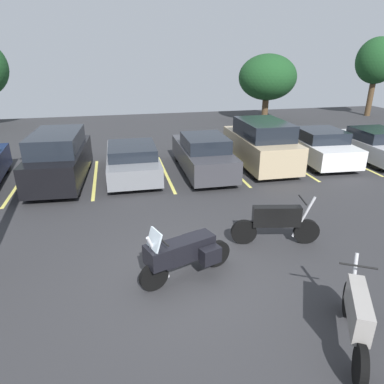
# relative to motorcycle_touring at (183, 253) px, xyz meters

# --- Properties ---
(ground) EXTENTS (44.00, 44.00, 0.10)m
(ground) POSITION_rel_motorcycle_touring_xyz_m (0.08, -0.01, -0.70)
(ground) COLOR #2D2D30
(motorcycle_touring) EXTENTS (2.18, 1.20, 1.37)m
(motorcycle_touring) POSITION_rel_motorcycle_touring_xyz_m (0.00, 0.00, 0.00)
(motorcycle_touring) COLOR black
(motorcycle_touring) RESTS_ON ground
(motorcycle_second) EXTENTS (2.27, 0.72, 1.32)m
(motorcycle_second) POSITION_rel_motorcycle_touring_xyz_m (2.63, 0.97, -0.04)
(motorcycle_second) COLOR black
(motorcycle_second) RESTS_ON ground
(motorcycle_third) EXTENTS (1.20, 2.00, 1.30)m
(motorcycle_third) POSITION_rel_motorcycle_touring_xyz_m (2.44, -2.46, -0.05)
(motorcycle_third) COLOR black
(motorcycle_third) RESTS_ON ground
(parking_stripes) EXTENTS (25.50, 4.69, 0.01)m
(parking_stripes) POSITION_rel_motorcycle_touring_xyz_m (-0.74, 7.19, -0.65)
(parking_stripes) COLOR #EAE066
(parking_stripes) RESTS_ON ground
(car_black) EXTENTS (2.09, 4.78, 1.94)m
(car_black) POSITION_rel_motorcycle_touring_xyz_m (-3.35, 7.06, 0.30)
(car_black) COLOR black
(car_black) RESTS_ON ground
(car_grey) EXTENTS (2.00, 4.76, 1.32)m
(car_grey) POSITION_rel_motorcycle_touring_xyz_m (-0.65, 7.29, 0.00)
(car_grey) COLOR slate
(car_grey) RESTS_ON ground
(car_charcoal) EXTENTS (1.79, 4.81, 1.58)m
(car_charcoal) POSITION_rel_motorcycle_touring_xyz_m (2.21, 7.00, 0.11)
(car_charcoal) COLOR #38383D
(car_charcoal) RESTS_ON ground
(car_tan) EXTENTS (1.97, 4.66, 1.99)m
(car_tan) POSITION_rel_motorcycle_touring_xyz_m (4.84, 7.30, 0.31)
(car_tan) COLOR tan
(car_tan) RESTS_ON ground
(car_white) EXTENTS (2.18, 4.58, 1.49)m
(car_white) POSITION_rel_motorcycle_touring_xyz_m (7.62, 7.35, 0.07)
(car_white) COLOR white
(car_white) RESTS_ON ground
(car_silver) EXTENTS (1.96, 4.53, 1.42)m
(car_silver) POSITION_rel_motorcycle_touring_xyz_m (10.29, 7.16, 0.03)
(car_silver) COLOR #B7B7BC
(car_silver) RESTS_ON ground
(tree_far_right) EXTENTS (2.99, 2.99, 5.66)m
(tree_far_right) POSITION_rel_motorcycle_touring_xyz_m (18.04, 17.45, 3.33)
(tree_far_right) COLOR #4C3823
(tree_far_right) RESTS_ON ground
(tree_left) EXTENTS (3.91, 3.91, 4.53)m
(tree_left) POSITION_rel_motorcycle_touring_xyz_m (9.25, 16.97, 2.35)
(tree_left) COLOR #4C3823
(tree_left) RESTS_ON ground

